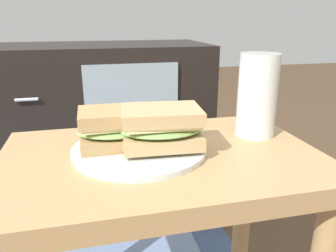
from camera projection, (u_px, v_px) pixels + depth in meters
side_table at (162, 198)px, 0.60m from camera, size 0.56×0.36×0.46m
tv_cabinet at (100, 110)px, 1.49m from camera, size 0.96×0.46×0.58m
area_rug at (26, 243)px, 1.04m from camera, size 1.28×0.79×0.01m
plate at (139, 149)px, 0.58m from camera, size 0.24×0.24×0.01m
sandwich_front at (115, 128)px, 0.58m from camera, size 0.14×0.10×0.07m
sandwich_back at (163, 127)px, 0.56m from camera, size 0.15×0.11×0.07m
beer_glass at (257, 97)px, 0.64m from camera, size 0.08×0.08×0.16m
paper_bag at (203, 172)px, 1.17m from camera, size 0.21×0.17×0.34m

